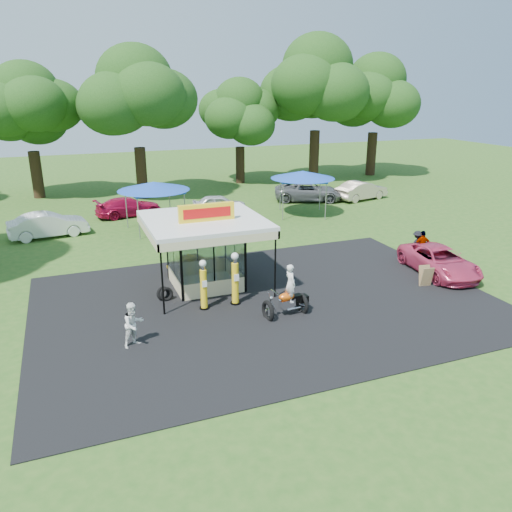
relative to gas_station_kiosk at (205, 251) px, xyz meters
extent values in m
plane|color=#29551A|center=(2.00, -4.99, -1.78)|extent=(120.00, 120.00, 0.00)
cube|color=black|center=(2.00, -2.99, -1.76)|extent=(20.00, 14.00, 0.04)
cube|color=white|center=(0.00, 0.01, -1.75)|extent=(3.00, 3.00, 0.06)
cube|color=white|center=(0.00, 0.01, 1.51)|extent=(5.40, 5.40, 0.18)
cube|color=yellow|center=(0.00, -0.49, 2.00)|extent=(2.60, 0.25, 0.80)
cube|color=red|center=(0.00, -0.62, 2.00)|extent=(2.21, 0.02, 0.45)
cylinder|color=black|center=(-2.55, -2.54, -0.18)|extent=(0.08, 0.08, 3.20)
cylinder|color=black|center=(2.55, -2.54, -0.18)|extent=(0.08, 0.08, 3.20)
cylinder|color=black|center=(-0.81, -2.61, -1.73)|extent=(0.42, 0.42, 0.10)
cylinder|color=yellow|center=(-0.81, -2.61, -0.82)|extent=(0.29, 0.29, 1.73)
cylinder|color=silver|center=(-0.81, -2.61, 0.14)|extent=(0.19, 0.19, 0.19)
sphere|color=white|center=(-0.81, -2.61, 0.34)|extent=(0.31, 0.31, 0.31)
cube|color=white|center=(-0.81, -2.78, -0.53)|extent=(0.21, 0.02, 0.29)
cylinder|color=black|center=(0.62, -2.60, -1.73)|extent=(0.45, 0.45, 0.10)
cylinder|color=yellow|center=(0.62, -2.60, -0.76)|extent=(0.31, 0.31, 1.85)
cylinder|color=silver|center=(0.62, -2.60, 0.27)|extent=(0.21, 0.21, 0.21)
sphere|color=white|center=(0.62, -2.60, 0.48)|extent=(0.33, 0.33, 0.33)
cube|color=white|center=(0.62, -2.78, -0.45)|extent=(0.23, 0.02, 0.31)
torus|color=black|center=(1.39, -4.52, -1.41)|extent=(0.26, 0.94, 0.93)
torus|color=black|center=(3.03, -4.37, -1.41)|extent=(0.26, 0.94, 0.93)
cube|color=silver|center=(2.27, -4.44, -1.23)|extent=(0.63, 0.37, 0.33)
ellipsoid|color=#DF580F|center=(2.27, -4.44, -0.92)|extent=(0.71, 0.40, 0.33)
cube|color=black|center=(2.65, -4.40, -0.99)|extent=(0.63, 0.34, 0.11)
cube|color=black|center=(3.07, -4.36, -1.18)|extent=(0.42, 0.41, 0.31)
cylinder|color=silver|center=(1.55, -4.51, -1.01)|extent=(0.49, 0.11, 0.98)
cylinder|color=silver|center=(1.72, -4.49, -0.63)|extent=(0.12, 0.66, 0.06)
sphere|color=silver|center=(1.53, -4.51, -0.85)|extent=(0.18, 0.18, 0.18)
imported|color=white|center=(2.43, -4.42, -0.35)|extent=(0.45, 0.64, 1.65)
torus|color=black|center=(-2.17, -1.13, -1.46)|extent=(0.70, 0.43, 0.67)
torus|color=black|center=(-2.28, -1.00, -1.46)|extent=(0.72, 0.51, 0.67)
cube|color=#593819|center=(9.88, -4.04, -1.27)|extent=(0.60, 0.35, 1.02)
cube|color=#593819|center=(9.88, -3.79, -1.27)|extent=(0.60, 0.35, 1.02)
imported|color=yellow|center=(0.00, 2.21, -1.30)|extent=(2.82, 1.13, 0.96)
imported|color=#D13860|center=(11.66, -2.75, -1.08)|extent=(2.92, 5.29, 1.40)
imported|color=white|center=(-4.10, -4.79, -0.91)|extent=(1.05, 0.97, 1.74)
imported|color=black|center=(12.27, -0.18, -1.00)|extent=(1.03, 0.62, 1.56)
imported|color=gray|center=(12.16, -0.76, -0.92)|extent=(1.07, 0.60, 1.73)
imported|color=white|center=(-7.15, 11.71, -0.98)|extent=(5.05, 2.41, 1.60)
imported|color=#AE0D37|center=(-1.61, 15.48, -1.08)|extent=(5.11, 2.85, 1.40)
imported|color=silver|center=(4.97, 13.89, -1.08)|extent=(4.35, 2.44, 1.40)
imported|color=slate|center=(13.31, 15.30, -0.98)|extent=(6.32, 4.63, 1.60)
imported|color=#C9B099|center=(17.72, 14.09, -0.99)|extent=(5.07, 2.73, 1.59)
cylinder|color=gray|center=(-1.97, 12.31, -0.47)|extent=(0.07, 0.07, 2.62)
cylinder|color=gray|center=(1.10, 12.31, -0.47)|extent=(0.07, 0.07, 2.62)
cylinder|color=gray|center=(-1.97, 9.24, -0.47)|extent=(0.07, 0.07, 2.62)
cylinder|color=gray|center=(1.10, 9.24, -0.47)|extent=(0.07, 0.07, 2.62)
cube|color=#1C49B7|center=(-0.44, 10.77, 0.90)|extent=(3.27, 3.27, 0.13)
cone|color=#1C49B7|center=(-0.44, 10.77, 1.24)|extent=(4.71, 4.71, 0.55)
cylinder|color=gray|center=(9.08, 12.70, -0.46)|extent=(0.07, 0.07, 2.64)
cylinder|color=gray|center=(12.18, 12.70, -0.46)|extent=(0.07, 0.07, 2.64)
cylinder|color=gray|center=(9.08, 9.60, -0.46)|extent=(0.07, 0.07, 2.64)
cylinder|color=gray|center=(12.18, 9.60, -0.46)|extent=(0.07, 0.07, 2.64)
cube|color=#1C49B7|center=(10.63, 11.15, 0.92)|extent=(3.30, 3.30, 0.13)
cone|color=#1C49B7|center=(10.63, 11.15, 1.26)|extent=(4.75, 4.75, 0.55)
cylinder|color=black|center=(-8.02, 24.97, 0.21)|extent=(0.94, 0.94, 3.99)
ellipsoid|color=#194112|center=(-8.02, 24.97, 5.29)|extent=(9.25, 9.25, 7.93)
cylinder|color=black|center=(0.38, 21.45, 0.39)|extent=(0.93, 0.93, 4.34)
ellipsoid|color=#194112|center=(0.38, 21.45, 6.03)|extent=(10.42, 10.42, 8.93)
cylinder|color=black|center=(10.72, 25.33, 0.00)|extent=(0.89, 0.89, 3.56)
ellipsoid|color=#194112|center=(10.72, 25.33, 4.54)|extent=(8.30, 8.30, 7.11)
cylinder|color=black|center=(18.34, 24.17, 0.72)|extent=(1.00, 1.00, 5.00)
ellipsoid|color=#194112|center=(18.34, 24.17, 7.11)|extent=(11.67, 11.67, 10.00)
cylinder|color=black|center=(25.61, 24.70, 0.48)|extent=(1.02, 1.02, 4.53)
ellipsoid|color=#194112|center=(25.61, 24.70, 6.16)|extent=(10.23, 10.23, 8.77)
camera|label=1|loc=(-5.86, -21.89, 7.41)|focal=35.00mm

